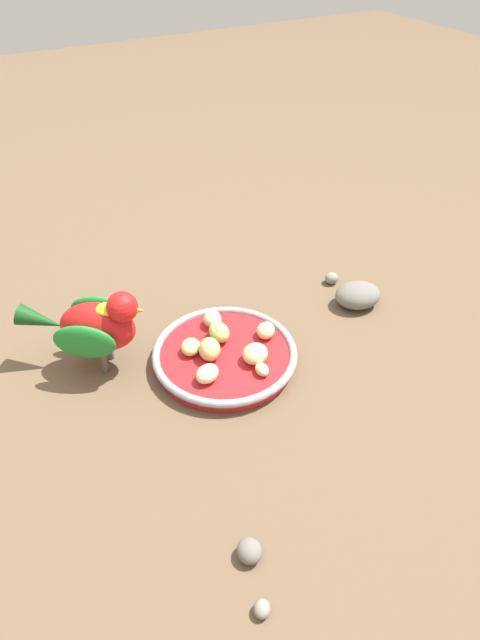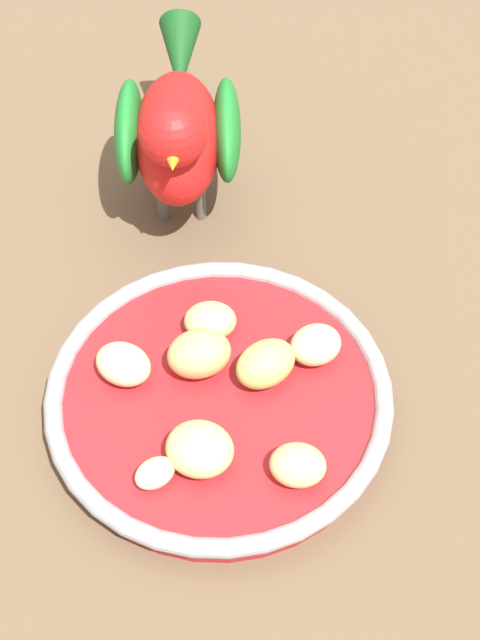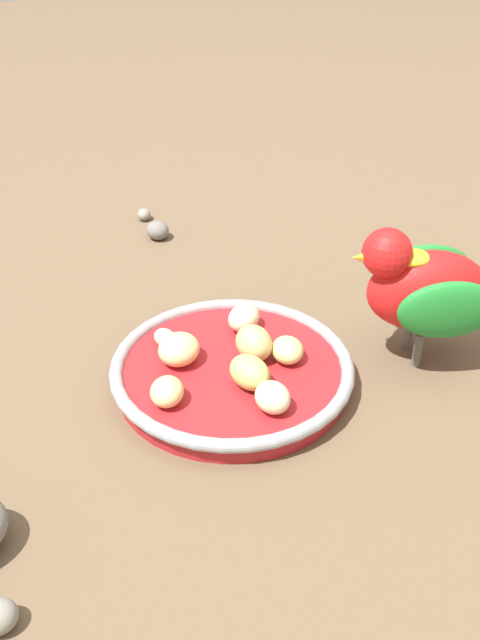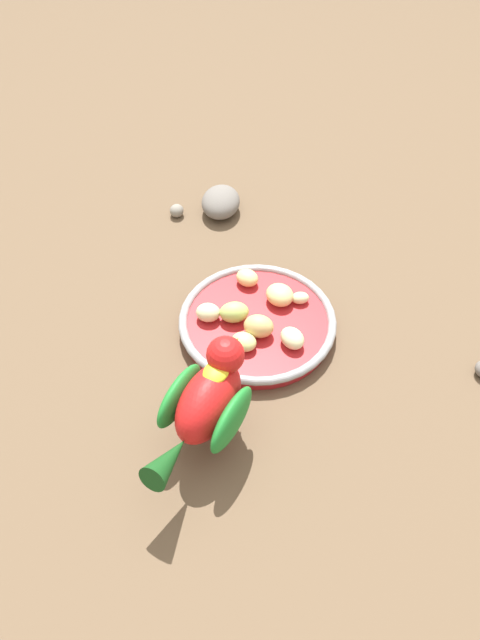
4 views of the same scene
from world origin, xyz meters
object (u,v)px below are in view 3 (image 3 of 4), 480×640
apple_piece_2 (287,350)px  apple_piece_6 (250,372)px  apple_piece_0 (179,349)px  apple_piece_7 (165,338)px  feeding_bowl (232,371)px  apple_piece_3 (250,345)px  parrot (432,286)px  apple_piece_4 (167,392)px  apple_piece_5 (273,397)px  apple_piece_1 (244,318)px  pebble_2 (144,215)px  pebble_1 (158,230)px

apple_piece_2 → apple_piece_6: apple_piece_6 is taller
apple_piece_0 → apple_piece_7: 0.03m
feeding_bowl → apple_piece_3: apple_piece_3 is taller
apple_piece_0 → apple_piece_7: (-0.03, 0.01, -0.00)m
parrot → apple_piece_7: bearing=-2.6°
apple_piece_0 → apple_piece_2: 0.09m
apple_piece_0 → apple_piece_2: size_ratio=1.19×
feeding_bowl → apple_piece_4: 0.07m
apple_piece_5 → parrot: 0.18m
apple_piece_2 → apple_piece_4: 0.12m
apple_piece_6 → apple_piece_4: bearing=-113.4°
apple_piece_0 → apple_piece_3: size_ratio=1.00×
apple_piece_1 → parrot: parrot is taller
apple_piece_7 → apple_piece_6: bearing=10.8°
apple_piece_5 → apple_piece_6: apple_piece_6 is taller
apple_piece_0 → apple_piece_4: (0.04, -0.04, -0.00)m
feeding_bowl → parrot: size_ratio=1.28×
feeding_bowl → apple_piece_6: 0.04m
apple_piece_2 → pebble_2: (-0.35, 0.09, -0.02)m
apple_piece_2 → apple_piece_1: bearing=175.9°
pebble_2 → apple_piece_3: bearing=-19.5°
pebble_1 → pebble_2: size_ratio=1.50×
feeding_bowl → pebble_2: feeding_bowl is taller
feeding_bowl → apple_piece_3: 0.03m
parrot → pebble_1: bearing=-47.3°
feeding_bowl → apple_piece_0: size_ratio=5.36×
feeding_bowl → apple_piece_2: bearing=59.4°
apple_piece_4 → parrot: 0.25m
apple_piece_3 → apple_piece_7: bearing=-147.0°
apple_piece_6 → apple_piece_7: 0.10m
apple_piece_4 → apple_piece_5: apple_piece_5 is taller
feeding_bowl → pebble_2: bearing=157.6°
apple_piece_2 → apple_piece_7: apple_piece_2 is taller
apple_piece_1 → apple_piece_7: bearing=-110.1°
apple_piece_3 → parrot: 0.17m
apple_piece_1 → apple_piece_7: size_ratio=1.46×
apple_piece_3 → apple_piece_7: (-0.07, -0.04, -0.01)m
apple_piece_2 → apple_piece_6: (0.01, -0.05, 0.00)m
apple_piece_4 → pebble_1: 0.34m
apple_piece_2 → apple_piece_7: bearing=-142.8°
apple_piece_4 → apple_piece_2: bearing=78.8°
pebble_1 → apple_piece_0: bearing=-31.7°
apple_piece_5 → apple_piece_7: 0.13m
apple_piece_6 → apple_piece_1: bearing=141.6°
apple_piece_2 → apple_piece_5: bearing=-54.6°
apple_piece_1 → pebble_1: apple_piece_1 is taller
apple_piece_0 → apple_piece_6: bearing=19.3°
apple_piece_1 → apple_piece_2: (0.06, -0.00, -0.00)m
apple_piece_0 → apple_piece_1: (-0.00, 0.08, -0.00)m
apple_piece_2 → parrot: bearing=62.8°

